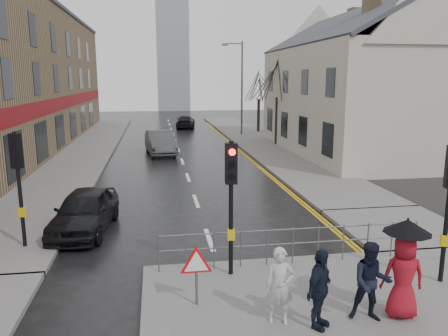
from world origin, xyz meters
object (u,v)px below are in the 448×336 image
object	(u,v)px
car_parked	(85,211)
pedestrian_b	(371,282)
pedestrian_with_umbrella	(404,265)
car_mid	(160,142)
pedestrian_d	(319,289)
pedestrian_a	(280,286)

from	to	relation	value
car_parked	pedestrian_b	bearing A→B (deg)	-38.75
pedestrian_b	pedestrian_with_umbrella	distance (m)	0.77
car_parked	car_mid	xyz separation A→B (m)	(2.70, 15.06, 0.08)
pedestrian_d	car_mid	xyz separation A→B (m)	(-2.77, 21.97, -0.17)
pedestrian_with_umbrella	car_parked	size ratio (longest dim) A/B	0.51
pedestrian_d	car_mid	world-z (taller)	pedestrian_d
pedestrian_a	car_parked	distance (m)	8.15
pedestrian_b	pedestrian_with_umbrella	bearing A→B (deg)	19.83
pedestrian_a	car_mid	bearing A→B (deg)	110.39
pedestrian_a	pedestrian_with_umbrella	xyz separation A→B (m)	(2.56, -0.16, 0.34)
pedestrian_a	pedestrian_b	bearing A→B (deg)	9.01
pedestrian_b	pedestrian_d	size ratio (longest dim) A/B	1.02
pedestrian_a	pedestrian_d	distance (m)	0.77
pedestrian_b	pedestrian_with_umbrella	size ratio (longest dim) A/B	0.79
pedestrian_a	car_parked	xyz separation A→B (m)	(-4.76, 6.62, -0.23)
pedestrian_with_umbrella	car_mid	world-z (taller)	pedestrian_with_umbrella
car_parked	car_mid	size ratio (longest dim) A/B	0.87
car_mid	pedestrian_a	bearing A→B (deg)	-91.64
pedestrian_b	car_parked	world-z (taller)	pedestrian_b
pedestrian_a	pedestrian_d	world-z (taller)	pedestrian_d
car_parked	pedestrian_d	bearing A→B (deg)	-44.53
pedestrian_d	car_parked	distance (m)	8.82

